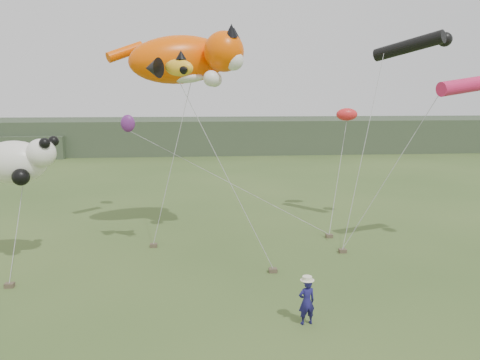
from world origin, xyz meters
name	(u,v)px	position (x,y,z in m)	size (l,w,h in m)	color
ground	(284,307)	(0.00, 0.00, 0.00)	(120.00, 120.00, 0.00)	#385123
headland	(195,136)	(-3.11, 44.69, 1.92)	(90.00, 13.00, 4.00)	#2D3D28
festival_attendant	(307,302)	(0.48, -1.21, 0.74)	(0.54, 0.35, 1.48)	navy
sandbag_anchors	(230,256)	(-1.46, 5.03, 0.08)	(13.88, 5.18, 0.17)	brown
cat_kite	(189,59)	(-3.12, 7.94, 8.69)	(6.48, 3.80, 2.79)	#FF5600
fish_kite	(169,67)	(-3.87, 4.54, 8.12)	(2.22, 1.46, 1.07)	yellow
tube_kites	(443,61)	(8.36, 6.38, 8.54)	(4.42, 6.14, 3.06)	black
panda_kite	(19,161)	(-10.06, 5.02, 4.39)	(3.09, 2.00, 1.92)	white
misc_kites	(256,118)	(0.62, 12.59, 5.70)	(13.71, 1.74, 1.38)	red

